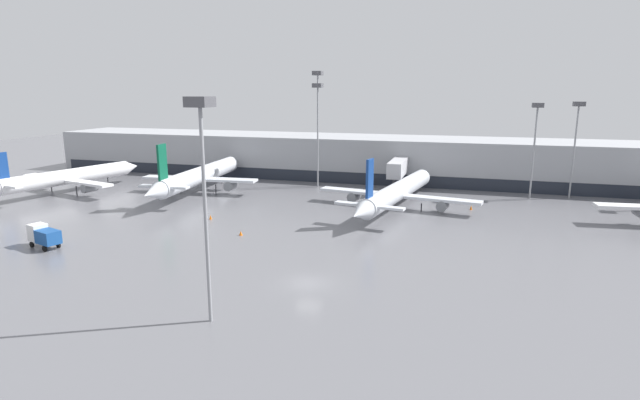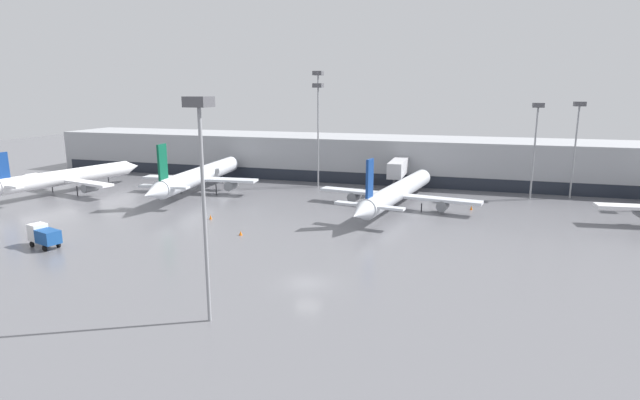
{
  "view_description": "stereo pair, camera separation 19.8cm",
  "coord_description": "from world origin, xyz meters",
  "views": [
    {
      "loc": [
        14.42,
        -44.24,
        18.64
      ],
      "look_at": [
        -6.07,
        24.23,
        3.0
      ],
      "focal_mm": 28.0,
      "sensor_mm": 36.0,
      "label": 1
    },
    {
      "loc": [
        14.61,
        -44.19,
        18.64
      ],
      "look_at": [
        -6.07,
        24.23,
        3.0
      ],
      "focal_mm": 28.0,
      "sensor_mm": 36.0,
      "label": 2
    }
  ],
  "objects": [
    {
      "name": "traffic_cone_0",
      "position": [
        -21.76,
        19.82,
        0.34
      ],
      "size": [
        0.4,
        0.4,
        0.68
      ],
      "color": "orange",
      "rests_on": "ground_plane"
    },
    {
      "name": "parked_jet_0",
      "position": [
        3.69,
        35.19,
        2.64
      ],
      "size": [
        26.78,
        37.0,
        9.56
      ],
      "rotation": [
        0.0,
        0.0,
        1.4
      ],
      "color": "silver",
      "rests_on": "ground_plane"
    },
    {
      "name": "terminal_building",
      "position": [
        0.01,
        61.94,
        4.49
      ],
      "size": [
        160.0,
        26.7,
        9.0
      ],
      "color": "#9EA0A5",
      "rests_on": "ground_plane"
    },
    {
      "name": "ground_plane",
      "position": [
        0.0,
        0.0,
        0.0
      ],
      "size": [
        320.0,
        320.0,
        0.0
      ],
      "primitive_type": "plane",
      "color": "slate"
    },
    {
      "name": "traffic_cone_1",
      "position": [
        -13.77,
        13.42,
        0.29
      ],
      "size": [
        0.47,
        0.47,
        0.59
      ],
      "color": "orange",
      "rests_on": "ground_plane"
    },
    {
      "name": "apron_light_mast_6",
      "position": [
        25.25,
        49.14,
        13.32
      ],
      "size": [
        1.8,
        1.8,
        16.69
      ],
      "color": "gray",
      "rests_on": "ground_plane"
    },
    {
      "name": "apron_light_mast_0",
      "position": [
        -13.85,
        48.69,
        15.65
      ],
      "size": [
        1.8,
        1.8,
        20.08
      ],
      "color": "gray",
      "rests_on": "ground_plane"
    },
    {
      "name": "apron_light_mast_4",
      "position": [
        -14.23,
        49.94,
        17.2
      ],
      "size": [
        1.8,
        1.8,
        22.4
      ],
      "color": "gray",
      "rests_on": "ground_plane"
    },
    {
      "name": "parked_jet_2",
      "position": [
        -56.7,
        29.26,
        3.05
      ],
      "size": [
        23.59,
        32.26,
        8.81
      ],
      "rotation": [
        0.0,
        0.0,
        1.34
      ],
      "color": "white",
      "rests_on": "ground_plane"
    },
    {
      "name": "parked_jet_3",
      "position": [
        -33.12,
        36.55,
        3.29
      ],
      "size": [
        22.07,
        37.89,
        10.49
      ],
      "rotation": [
        0.0,
        0.0,
        1.65
      ],
      "color": "silver",
      "rests_on": "ground_plane"
    },
    {
      "name": "apron_light_mast_7",
      "position": [
        -5.23,
        -10.21,
        14.41
      ],
      "size": [
        1.8,
        1.8,
        18.25
      ],
      "color": "gray",
      "rests_on": "ground_plane"
    },
    {
      "name": "traffic_cone_3",
      "position": [
        15.35,
        37.36,
        0.34
      ],
      "size": [
        0.41,
        0.41,
        0.68
      ],
      "color": "orange",
      "rests_on": "ground_plane"
    },
    {
      "name": "apron_light_mast_5",
      "position": [
        32.09,
        51.79,
        13.46
      ],
      "size": [
        1.8,
        1.8,
        16.89
      ],
      "color": "gray",
      "rests_on": "ground_plane"
    },
    {
      "name": "service_truck_0",
      "position": [
        -34.38,
        1.82,
        1.56
      ],
      "size": [
        4.94,
        3.08,
        2.75
      ],
      "rotation": [
        0.0,
        0.0,
        2.85
      ],
      "color": "#19478C",
      "rests_on": "ground_plane"
    }
  ]
}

